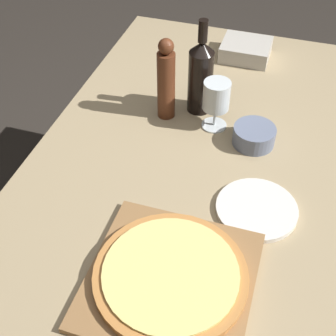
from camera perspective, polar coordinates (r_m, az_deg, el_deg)
name	(u,v)px	position (r m, az deg, el deg)	size (l,w,h in m)	color
ground_plane	(185,307)	(1.88, 2.12, -16.54)	(12.00, 12.00, 0.00)	#2D2823
dining_table	(191,192)	(1.35, 2.83, -2.92)	(0.93, 1.67, 0.73)	#9E8966
cutting_board	(171,280)	(1.06, 0.31, -13.49)	(0.36, 0.36, 0.02)	olive
pizza	(171,275)	(1.05, 0.32, -12.89)	(0.34, 0.34, 0.02)	#BC7A3D
wine_bottle	(201,76)	(1.45, 3.99, 11.17)	(0.08, 0.08, 0.30)	black
pepper_mill	(166,81)	(1.42, -0.23, 10.57)	(0.05, 0.05, 0.26)	#5B2D19
wine_glass	(216,97)	(1.39, 5.92, 8.59)	(0.08, 0.08, 0.16)	silver
small_bowl	(254,136)	(1.39, 10.44, 3.90)	(0.12, 0.12, 0.06)	slate
dinner_plate	(257,209)	(1.21, 10.76, -4.93)	(0.21, 0.21, 0.01)	silver
food_container	(246,50)	(1.79, 9.46, 14.02)	(0.17, 0.15, 0.06)	#BCB7AD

